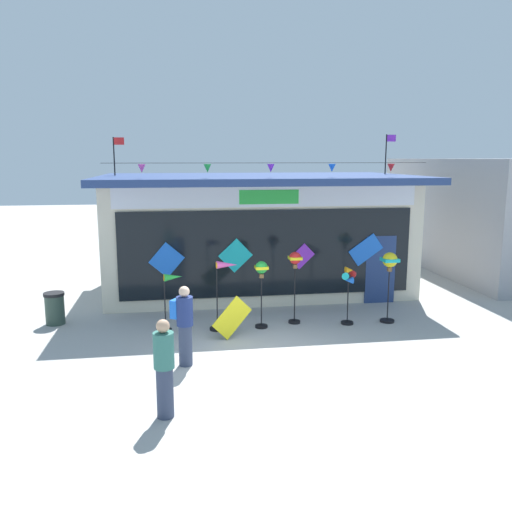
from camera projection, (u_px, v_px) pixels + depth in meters
The scene contains 13 objects.
ground_plane at pixel (263, 360), 11.24m from camera, with size 80.00×80.00×0.00m, color #ADAAA5.
kite_shop_building at pixel (256, 231), 17.21m from camera, with size 9.66×5.96×4.99m.
wind_spinner_far_left at pixel (171, 292), 12.92m from camera, with size 0.60×0.30×1.46m.
wind_spinner_left at pixel (223, 285), 13.03m from camera, with size 0.71×0.39×1.75m.
wind_spinner_center_left at pixel (261, 277), 13.15m from camera, with size 0.32×0.32×1.71m.
wind_spinner_center_right at pixel (295, 267), 13.49m from camera, with size 0.32×0.32×1.88m.
wind_spinner_right at pixel (349, 284), 13.45m from camera, with size 0.45×0.32×1.53m.
wind_spinner_far_right at pixel (390, 267), 13.57m from camera, with size 0.39×0.39×1.85m.
person_near_camera at pixel (184, 324), 10.80m from camera, with size 0.48×0.43×1.68m.
person_mid_plaza at pixel (164, 368), 8.61m from camera, with size 0.34×0.34×1.68m.
trash_bin at pixel (55, 308), 13.59m from camera, with size 0.52×0.52×0.83m.
display_kite_on_ground at pixel (232, 318), 12.53m from camera, with size 0.51×0.03×0.93m, color yellow.
neighbour_building at pixel (506, 214), 20.25m from camera, with size 6.10×8.86×4.20m, color #99999E.
Camera 1 is at (-1.78, -10.50, 4.22)m, focal length 37.08 mm.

